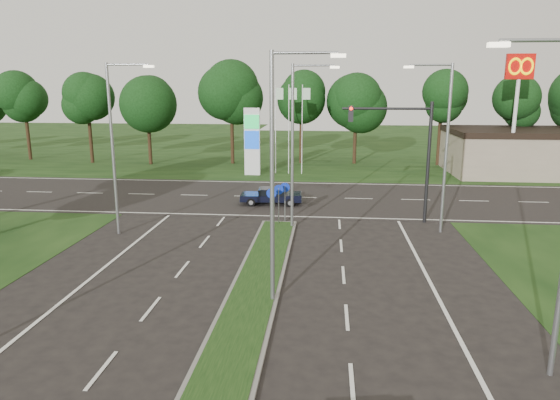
{
  "coord_description": "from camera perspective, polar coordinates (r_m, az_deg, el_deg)",
  "views": [
    {
      "loc": [
        2.71,
        -11.09,
        7.8
      ],
      "look_at": [
        0.37,
        13.44,
        2.2
      ],
      "focal_mm": 32.0,
      "sensor_mm": 36.0,
      "label": 1
    }
  ],
  "objects": [
    {
      "name": "ground",
      "position": [
        13.83,
        -7.34,
        -21.65
      ],
      "size": [
        160.0,
        160.0,
        0.0
      ],
      "primitive_type": "plane",
      "color": "black",
      "rests_on": "ground"
    },
    {
      "name": "verge_far",
      "position": [
        66.61,
        3.1,
        6.06
      ],
      "size": [
        160.0,
        50.0,
        0.02
      ],
      "primitive_type": "cube",
      "color": "black",
      "rests_on": "ground"
    },
    {
      "name": "traffic_signal",
      "position": [
        29.6,
        14.21,
        6.31
      ],
      "size": [
        5.1,
        0.42,
        7.0
      ],
      "color": "black",
      "rests_on": "ground"
    },
    {
      "name": "streetlight_right_far",
      "position": [
        27.9,
        18.15,
        6.57
      ],
      "size": [
        2.53,
        0.22,
        9.0
      ],
      "rotation": [
        0.0,
        0.0,
        3.14
      ],
      "color": "gray",
      "rests_on": "ground"
    },
    {
      "name": "treeline_far",
      "position": [
        51.1,
        2.58,
        11.71
      ],
      "size": [
        6.0,
        6.0,
        9.9
      ],
      "color": "black",
      "rests_on": "ground"
    },
    {
      "name": "gas_pylon",
      "position": [
        44.85,
        -2.93,
        6.9
      ],
      "size": [
        5.8,
        1.26,
        8.0
      ],
      "color": "silver",
      "rests_on": "ground"
    },
    {
      "name": "navy_sedan",
      "position": [
        33.81,
        -0.97,
        0.51
      ],
      "size": [
        4.15,
        1.85,
        1.12
      ],
      "rotation": [
        0.0,
        0.0,
        1.62
      ],
      "color": "black",
      "rests_on": "ground"
    },
    {
      "name": "streetlight_left_far",
      "position": [
        27.54,
        -18.26,
        6.49
      ],
      "size": [
        2.53,
        0.22,
        9.0
      ],
      "color": "gray",
      "rests_on": "ground"
    },
    {
      "name": "median_signs",
      "position": [
        28.29,
        -0.17,
        0.38
      ],
      "size": [
        1.16,
        1.76,
        2.38
      ],
      "color": "gray",
      "rests_on": "ground"
    },
    {
      "name": "streetlight_median_near",
      "position": [
        17.39,
        -0.25,
        3.79
      ],
      "size": [
        2.53,
        0.22,
        9.0
      ],
      "color": "gray",
      "rests_on": "ground"
    },
    {
      "name": "mcdonalds_sign",
      "position": [
        45.7,
        25.58,
        11.82
      ],
      "size": [
        2.2,
        0.47,
        10.4
      ],
      "color": "silver",
      "rests_on": "ground"
    },
    {
      "name": "commercial_building",
      "position": [
        51.22,
        27.64,
        4.85
      ],
      "size": [
        16.0,
        9.0,
        4.0
      ],
      "primitive_type": "cube",
      "color": "gray",
      "rests_on": "ground"
    },
    {
      "name": "streetlight_median_far",
      "position": [
        27.28,
        1.85,
        7.07
      ],
      "size": [
        2.53,
        0.22,
        9.0
      ],
      "color": "gray",
      "rests_on": "ground"
    },
    {
      "name": "median_kerb",
      "position": [
        17.18,
        -4.34,
        -14.02
      ],
      "size": [
        2.0,
        26.0,
        0.12
      ],
      "primitive_type": "cube",
      "color": "slate",
      "rests_on": "ground"
    },
    {
      "name": "cross_road",
      "position": [
        36.05,
        1.01,
        0.31
      ],
      "size": [
        160.0,
        12.0,
        0.02
      ],
      "primitive_type": "cube",
      "color": "black",
      "rests_on": "ground"
    }
  ]
}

